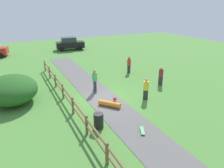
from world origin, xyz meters
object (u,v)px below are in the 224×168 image
(bystander_yellow, at_px, (146,88))
(skater_fallen, at_px, (110,104))
(skateboard_loose, at_px, (142,131))
(bystander_red, at_px, (129,64))
(parked_car_black, at_px, (70,44))
(bystander_maroon, at_px, (161,75))
(bush_large, at_px, (12,89))
(trash_bin, at_px, (99,121))
(skater_riding, at_px, (95,79))

(bystander_yellow, bearing_deg, skater_fallen, 176.68)
(skateboard_loose, relative_size, bystander_red, 0.48)
(parked_car_black, bearing_deg, bystander_maroon, -81.22)
(bush_large, distance_m, bystander_yellow, 9.59)
(trash_bin, height_order, bystander_yellow, bystander_yellow)
(bush_large, distance_m, bystander_maroon, 11.81)
(bystander_maroon, distance_m, bystander_yellow, 3.45)
(trash_bin, bearing_deg, skater_fallen, 50.56)
(trash_bin, xyz_separation_m, skateboard_loose, (1.99, -1.46, -0.36))
(bystander_yellow, bearing_deg, bush_large, 155.86)
(skateboard_loose, bearing_deg, trash_bin, 143.63)
(bush_large, relative_size, trash_bin, 4.74)
(bystander_red, relative_size, bystander_yellow, 1.02)
(bystander_maroon, distance_m, parked_car_black, 18.59)
(bush_large, bearing_deg, skater_fallen, -32.38)
(skater_riding, distance_m, bystander_maroon, 5.77)
(skater_riding, xyz_separation_m, parked_car_black, (2.83, 17.26, -0.11))
(parked_car_black, bearing_deg, bystander_yellow, -90.12)
(bystander_yellow, bearing_deg, parked_car_black, 89.88)
(trash_bin, relative_size, bystander_red, 0.54)
(parked_car_black, bearing_deg, bystander_red, -81.34)
(trash_bin, height_order, parked_car_black, parked_car_black)
(trash_bin, bearing_deg, parked_car_black, 78.26)
(bystander_maroon, xyz_separation_m, parked_car_black, (-2.84, 18.37, 0.05))
(skater_riding, relative_size, bystander_yellow, 1.14)
(skater_riding, distance_m, bystander_yellow, 4.10)
(skater_fallen, bearing_deg, trash_bin, -129.44)
(bush_large, bearing_deg, trash_bin, -54.66)
(bush_large, bearing_deg, bystander_red, 11.25)
(skateboard_loose, xyz_separation_m, bystander_red, (4.79, 9.53, 0.83))
(skater_fallen, xyz_separation_m, bystander_red, (5.02, 5.94, 0.72))
(skater_riding, relative_size, bystander_maroon, 1.13)
(parked_car_black, bearing_deg, skater_riding, -99.30)
(bush_large, relative_size, parked_car_black, 0.97)
(bystander_yellow, height_order, parked_car_black, parked_car_black)
(bystander_yellow, bearing_deg, bystander_red, 70.19)
(skateboard_loose, bearing_deg, skater_fallen, 93.76)
(trash_bin, bearing_deg, skateboard_loose, -36.37)
(bystander_red, bearing_deg, skater_riding, -148.12)
(bush_large, relative_size, skater_riding, 2.28)
(trash_bin, height_order, skater_riding, skater_riding)
(trash_bin, relative_size, skater_riding, 0.48)
(bush_large, distance_m, parked_car_black, 18.56)
(skateboard_loose, relative_size, bystander_yellow, 0.49)
(trash_bin, relative_size, bystander_yellow, 0.55)
(skater_fallen, bearing_deg, skater_riding, 89.20)
(parked_car_black, bearing_deg, skater_fallen, -98.11)
(parked_car_black, bearing_deg, bush_large, -118.29)
(trash_bin, xyz_separation_m, parked_car_black, (4.62, 22.23, 0.51))
(skater_riding, bearing_deg, trash_bin, -109.83)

